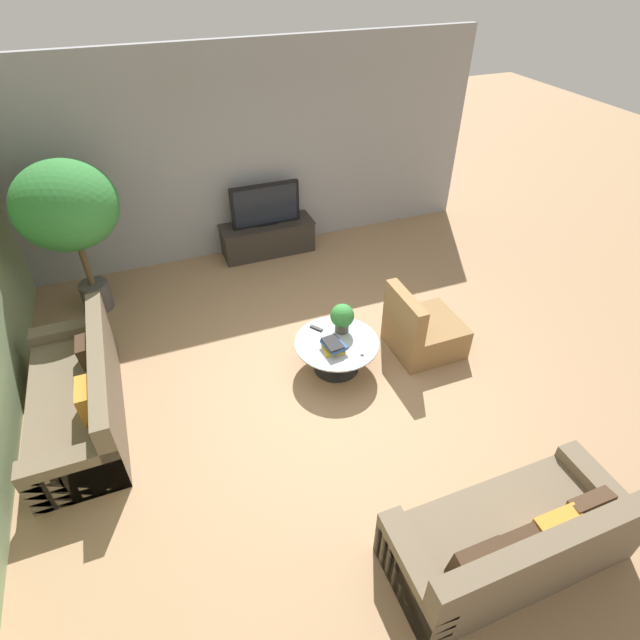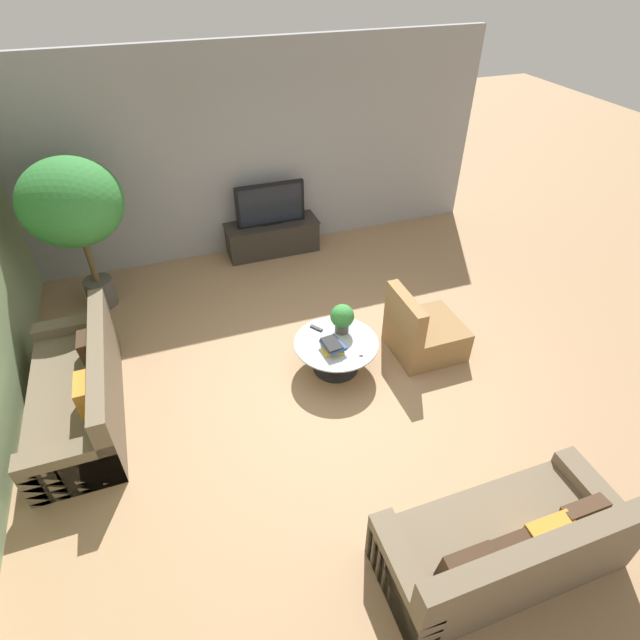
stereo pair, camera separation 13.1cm
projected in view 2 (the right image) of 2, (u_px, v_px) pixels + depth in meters
ground_plane at (321, 376)px, 5.79m from camera, size 24.00×24.00×0.00m
back_wall_stone at (247, 154)px, 7.27m from camera, size 7.40×0.12×3.00m
media_console at (272, 237)px, 7.86m from camera, size 1.44×0.50×0.50m
television at (270, 204)px, 7.52m from camera, size 1.05×0.13×0.64m
coffee_table at (336, 350)px, 5.73m from camera, size 0.97×0.97×0.40m
couch_by_wall at (80, 393)px, 5.19m from camera, size 0.84×2.11×0.84m
couch_near_entry at (505, 546)px, 3.90m from camera, size 1.95×0.84×0.84m
armchair_wicker at (423, 333)px, 5.98m from camera, size 0.80×0.76×0.86m
potted_palm_tall at (72, 206)px, 6.00m from camera, size 1.22×1.22×2.04m
potted_plant_tabletop at (342, 317)px, 5.68m from camera, size 0.28×0.28×0.36m
book_stack at (333, 346)px, 5.52m from camera, size 0.25×0.30×0.12m
remote_black at (316, 328)px, 5.84m from camera, size 0.13×0.15×0.02m
remote_silver at (362, 351)px, 5.53m from camera, size 0.11×0.16×0.02m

